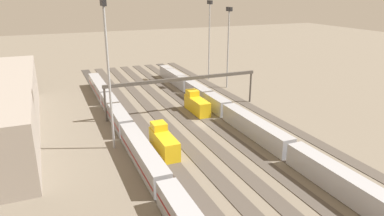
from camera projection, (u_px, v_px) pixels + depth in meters
ground_plane at (201, 125)px, 80.92m from camera, size 400.00×400.00×0.00m
track_bed_0 at (265, 114)px, 87.34m from camera, size 140.00×2.80×0.12m
track_bed_1 at (248, 117)px, 85.50m from camera, size 140.00×2.80×0.12m
track_bed_2 at (230, 120)px, 83.66m from camera, size 140.00×2.80×0.12m
track_bed_3 at (211, 123)px, 81.82m from camera, size 140.00×2.80×0.12m
track_bed_4 at (191, 126)px, 79.98m from camera, size 140.00×2.80×0.12m
track_bed_5 at (170, 129)px, 78.14m from camera, size 140.00×2.80×0.12m
track_bed_6 at (148, 132)px, 76.30m from camera, size 140.00×2.80×0.12m
track_bed_7 at (126, 136)px, 74.46m from camera, size 140.00×2.80×0.12m
train_on_track_3 at (197, 104)px, 88.29m from camera, size 10.00×3.00×5.00m
train_on_track_2 at (227, 110)px, 84.15m from camera, size 95.60×3.00×3.80m
train_on_track_6 at (164, 142)px, 66.41m from camera, size 10.00×3.00×5.00m
train_on_track_7 at (127, 131)px, 72.17m from camera, size 95.60×3.06×3.80m
light_mast_0 at (209, 30)px, 116.49m from camera, size 2.80×0.70×26.20m
light_mast_1 at (107, 58)px, 63.35m from camera, size 2.80×0.70×28.00m
light_mast_2 at (228, 37)px, 106.57m from camera, size 2.80×0.70×24.61m
signal_gantry at (184, 81)px, 87.70m from camera, size 0.70×40.00×8.80m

